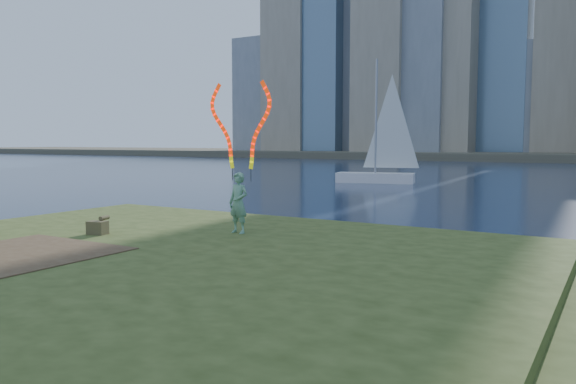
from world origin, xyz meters
The scene contains 7 objects.
ground centered at (0.00, 0.00, 0.00)m, with size 320.00×320.00×0.00m, color #18253E.
grassy_knoll centered at (0.00, -2.30, 0.34)m, with size 20.00×18.00×0.80m.
dirt_patch centered at (-2.20, -3.20, 0.81)m, with size 3.20×3.00×0.02m, color #47331E.
far_shore centered at (0.00, 95.00, 0.60)m, with size 320.00×40.00×1.20m, color #4F493A.
woman_with_ribbons centered at (-0.02, 0.95, 2.26)m, with size 1.97×0.39×3.84m.
canvas_bag centered at (-2.73, -0.91, 0.97)m, with size 0.48×0.54×0.41m.
sailboat centered at (-7.33, 28.09, 1.52)m, with size 5.87×3.03×8.83m.
Camera 1 is at (7.67, -9.68, 2.94)m, focal length 35.00 mm.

